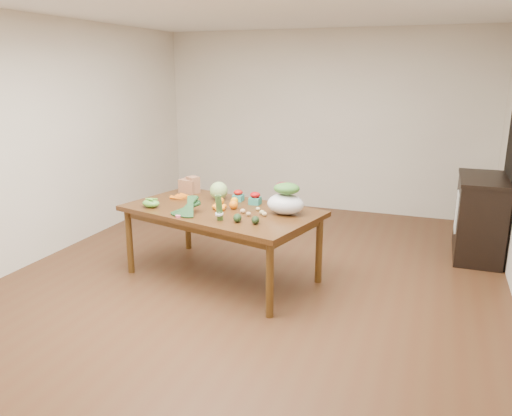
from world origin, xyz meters
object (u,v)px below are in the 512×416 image
(asparagus_bundle, at_px, (219,208))
(paper_bag, at_px, (189,185))
(salad_bag, at_px, (286,200))
(cabinet, at_px, (480,217))
(kale_bunch, at_px, (185,207))
(dining_table, at_px, (222,243))
(mandarin_cluster, at_px, (220,206))
(cabbage, at_px, (219,191))

(asparagus_bundle, bearing_deg, paper_bag, 145.71)
(paper_bag, distance_m, asparagus_bundle, 1.18)
(asparagus_bundle, bearing_deg, salad_bag, 53.53)
(cabinet, distance_m, kale_bunch, 3.41)
(dining_table, relative_size, cabinet, 1.90)
(dining_table, bearing_deg, asparagus_bundle, -54.07)
(asparagus_bundle, bearing_deg, cabinet, 54.38)
(mandarin_cluster, distance_m, kale_bunch, 0.38)
(paper_bag, height_order, asparagus_bundle, asparagus_bundle)
(mandarin_cluster, height_order, asparagus_bundle, asparagus_bundle)
(asparagus_bundle, bearing_deg, dining_table, 125.93)
(paper_bag, height_order, kale_bunch, paper_bag)
(cabbage, xyz_separation_m, asparagus_bundle, (0.33, -0.72, 0.03))
(salad_bag, bearing_deg, kale_bunch, -158.09)
(mandarin_cluster, height_order, salad_bag, salad_bag)
(kale_bunch, distance_m, asparagus_bundle, 0.40)
(paper_bag, height_order, cabbage, cabbage)
(cabbage, distance_m, mandarin_cluster, 0.41)
(cabbage, relative_size, salad_bag, 0.53)
(cabbage, distance_m, asparagus_bundle, 0.80)
(cabinet, relative_size, mandarin_cluster, 5.67)
(asparagus_bundle, relative_size, salad_bag, 0.68)
(paper_bag, relative_size, salad_bag, 0.73)
(cabinet, bearing_deg, asparagus_bundle, -139.94)
(cabbage, bearing_deg, cabinet, 25.29)
(paper_bag, relative_size, cabbage, 1.37)
(paper_bag, xyz_separation_m, asparagus_bundle, (0.78, -0.88, 0.03))
(cabinet, bearing_deg, salad_bag, -139.70)
(kale_bunch, xyz_separation_m, salad_bag, (0.91, 0.36, 0.06))
(mandarin_cluster, distance_m, asparagus_bundle, 0.39)
(mandarin_cluster, bearing_deg, kale_bunch, -128.46)
(cabinet, xyz_separation_m, cabbage, (-2.72, -1.28, 0.38))
(dining_table, xyz_separation_m, cabbage, (-0.18, 0.34, 0.47))
(dining_table, relative_size, cabbage, 9.98)
(mandarin_cluster, xyz_separation_m, asparagus_bundle, (0.16, -0.35, 0.09))
(salad_bag, bearing_deg, mandarin_cluster, -174.04)
(paper_bag, bearing_deg, mandarin_cluster, -40.47)
(kale_bunch, bearing_deg, mandarin_cluster, 65.86)
(cabinet, relative_size, paper_bag, 3.83)
(cabinet, distance_m, asparagus_bundle, 3.14)
(cabinet, relative_size, asparagus_bundle, 4.08)
(kale_bunch, bearing_deg, dining_table, 68.74)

